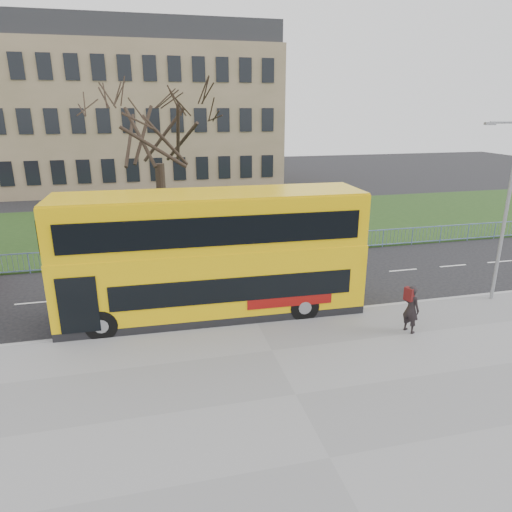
% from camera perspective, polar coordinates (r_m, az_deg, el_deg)
% --- Properties ---
extents(ground, '(120.00, 120.00, 0.00)m').
position_cam_1_polar(ground, '(19.81, -1.20, -6.25)').
color(ground, black).
rests_on(ground, ground).
extents(pavement, '(80.00, 10.50, 0.12)m').
position_cam_1_polar(pavement, '(14.10, 4.96, -17.06)').
color(pavement, slate).
rests_on(pavement, ground).
extents(kerb, '(80.00, 0.20, 0.14)m').
position_cam_1_polar(kerb, '(18.41, -0.15, -7.98)').
color(kerb, gray).
rests_on(kerb, ground).
extents(grass_verge, '(80.00, 15.40, 0.08)m').
position_cam_1_polar(grass_verge, '(33.18, -6.51, 3.80)').
color(grass_verge, '#1C3714').
rests_on(grass_verge, ground).
extents(guard_railing, '(40.00, 0.12, 1.10)m').
position_cam_1_polar(guard_railing, '(25.70, -4.36, 0.80)').
color(guard_railing, '#6D87C2').
rests_on(guard_railing, ground).
extents(bare_tree, '(8.25, 8.25, 11.78)m').
position_cam_1_polar(bare_tree, '(27.74, -12.11, 13.17)').
color(bare_tree, black).
rests_on(bare_tree, grass_verge).
extents(civic_building, '(30.00, 15.00, 14.00)m').
position_cam_1_polar(civic_building, '(52.67, -15.43, 16.21)').
color(civic_building, '#867555').
rests_on(civic_building, ground).
extents(yellow_bus, '(12.03, 3.18, 5.01)m').
position_cam_1_polar(yellow_bus, '(18.13, -5.52, 0.43)').
color(yellow_bus, yellow).
rests_on(yellow_bus, ground).
extents(pedestrian, '(0.66, 0.79, 1.84)m').
position_cam_1_polar(pedestrian, '(17.98, 18.81, -6.28)').
color(pedestrian, black).
rests_on(pedestrian, pavement).
extents(street_lamp, '(1.59, 0.36, 7.54)m').
position_cam_1_polar(street_lamp, '(21.62, 28.67, 5.45)').
color(street_lamp, gray).
rests_on(street_lamp, pavement).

